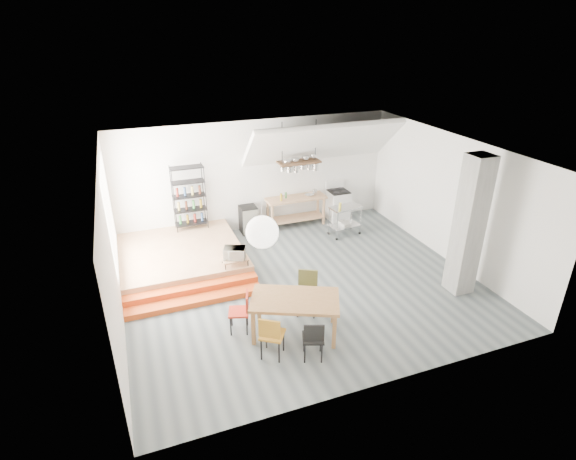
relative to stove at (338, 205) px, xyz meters
name	(u,v)px	position (x,y,z in m)	size (l,w,h in m)	color
floor	(301,283)	(-2.50, -3.16, -0.48)	(8.00, 8.00, 0.00)	#4C5558
wall_back	(256,176)	(-2.50, 0.34, 1.12)	(8.00, 0.04, 3.20)	silver
wall_left	(111,251)	(-6.50, -3.16, 1.12)	(0.04, 7.00, 3.20)	silver
wall_right	(450,199)	(1.50, -3.16, 1.12)	(0.04, 7.00, 3.20)	silver
ceiling	(303,151)	(-2.50, -3.16, 2.72)	(8.00, 7.00, 0.02)	white
slope_ceiling	(323,143)	(-0.70, -0.26, 2.07)	(4.40, 1.80, 0.15)	white
window_pane	(110,213)	(-6.48, -1.66, 1.32)	(0.02, 2.50, 2.20)	white
platform	(181,256)	(-5.00, -1.16, -0.28)	(3.00, 3.00, 0.40)	#A37551
step_lower	(195,301)	(-5.00, -3.11, -0.41)	(3.00, 0.35, 0.13)	#C94917
step_upper	(192,290)	(-5.00, -2.76, -0.35)	(3.00, 0.35, 0.27)	#C94917
concrete_column	(469,226)	(0.80, -4.66, 1.12)	(0.50, 0.50, 3.20)	gray
kitchen_counter	(296,206)	(-1.40, -0.01, 0.15)	(1.80, 0.60, 0.91)	#A37551
stove	(338,205)	(0.00, 0.00, 0.00)	(0.60, 0.60, 1.18)	white
pot_rack	(300,164)	(-1.37, -0.23, 1.50)	(1.20, 0.50, 1.43)	#3F2719
wire_shelving	(189,197)	(-4.50, 0.04, 0.85)	(0.88, 0.38, 1.80)	black
microwave_shelf	(235,259)	(-3.90, -2.41, 0.07)	(0.60, 0.40, 0.16)	#A37551
paper_lantern	(262,232)	(-3.87, -4.58, 1.72)	(0.60, 0.60, 0.60)	white
dining_table	(295,302)	(-3.33, -4.83, 0.24)	(1.94, 1.57, 0.80)	brown
chair_mustard	(271,334)	(-3.99, -5.36, 0.06)	(0.58, 0.58, 0.91)	#AE741D
chair_black	(313,337)	(-3.30, -5.67, 0.02)	(0.49, 0.49, 0.84)	black
chair_olive	(307,288)	(-2.81, -4.22, 0.08)	(0.58, 0.58, 0.94)	brown
chair_red	(242,309)	(-4.27, -4.38, 0.03)	(0.49, 0.49, 0.86)	red
rolling_cart	(345,217)	(-0.32, -1.10, 0.08)	(0.94, 0.61, 0.87)	silver
mini_fridge	(248,219)	(-2.87, 0.04, -0.08)	(0.47, 0.47, 0.81)	black
microwave	(235,253)	(-3.90, -2.41, 0.22)	(0.50, 0.34, 0.28)	beige
bowl	(309,195)	(-1.00, -0.06, 0.46)	(0.23, 0.23, 0.06)	silver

